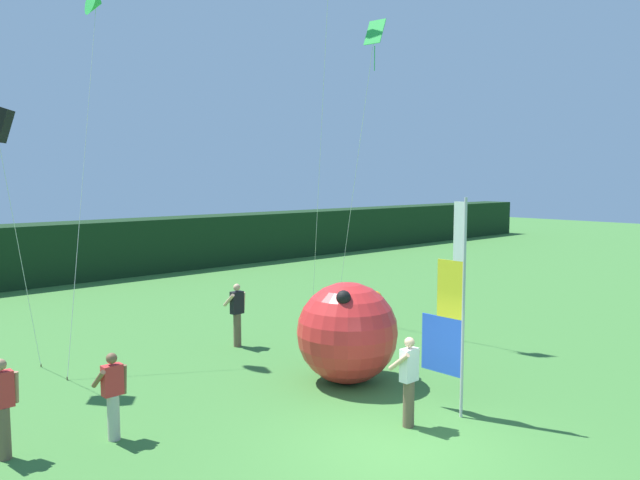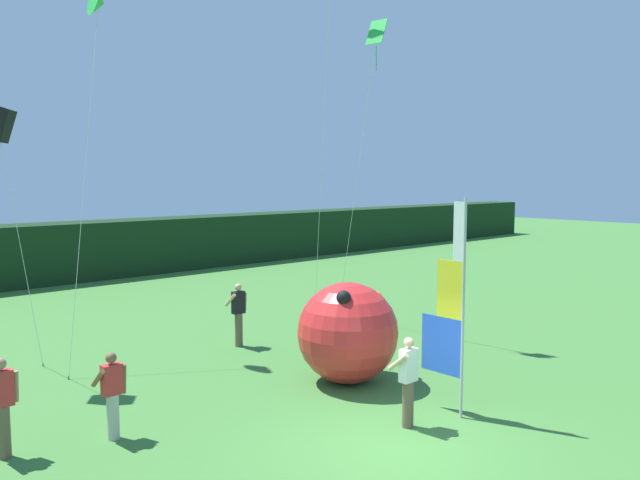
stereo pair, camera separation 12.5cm
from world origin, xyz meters
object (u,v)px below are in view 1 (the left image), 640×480
(person_far_left, at_px, (409,379))
(inflatable_balloon, at_px, (347,332))
(banner_flag, at_px, (451,311))
(person_far_right, at_px, (113,394))
(kite_green_diamond_2, at_px, (372,56))
(person_near_banner, at_px, (237,313))
(person_mid_field, at_px, (2,406))
(kite_green_delta_3, at_px, (96,2))

(person_far_left, xyz_separation_m, inflatable_balloon, (1.02, 2.65, 0.25))
(banner_flag, height_order, inflatable_balloon, banner_flag)
(banner_flag, relative_size, person_far_right, 2.71)
(kite_green_diamond_2, bearing_deg, inflatable_balloon, -144.21)
(person_far_right, distance_m, inflatable_balloon, 5.48)
(person_near_banner, height_order, kite_green_diamond_2, kite_green_diamond_2)
(person_near_banner, relative_size, kite_green_diamond_2, 0.19)
(person_mid_field, distance_m, inflatable_balloon, 7.24)
(kite_green_diamond_2, relative_size, kite_green_delta_3, 0.93)
(person_mid_field, relative_size, inflatable_balloon, 0.74)
(person_far_left, bearing_deg, banner_flag, -6.03)
(person_far_right, xyz_separation_m, kite_green_diamond_2, (9.05, 1.96, 7.44))
(kite_green_delta_3, bearing_deg, person_near_banner, -44.38)
(person_near_banner, bearing_deg, person_far_right, -145.71)
(person_far_left, bearing_deg, inflatable_balloon, 69.04)
(banner_flag, bearing_deg, kite_green_diamond_2, 57.09)
(person_far_right, distance_m, kite_green_delta_3, 10.99)
(person_near_banner, bearing_deg, inflatable_balloon, -88.83)
(kite_green_delta_3, bearing_deg, person_far_right, -113.33)
(person_far_right, bearing_deg, banner_flag, -31.55)
(person_near_banner, height_order, kite_green_delta_3, kite_green_delta_3)
(inflatable_balloon, bearing_deg, kite_green_diamond_2, 35.79)
(banner_flag, xyz_separation_m, person_far_right, (-5.57, 3.42, -1.24))
(person_near_banner, distance_m, person_far_left, 7.00)
(person_mid_field, bearing_deg, kite_green_delta_3, 52.43)
(person_mid_field, relative_size, kite_green_delta_3, 0.18)
(person_mid_field, distance_m, person_far_left, 7.22)
(kite_green_delta_3, bearing_deg, kite_green_diamond_2, -33.90)
(person_far_left, distance_m, kite_green_delta_3, 12.93)
(inflatable_balloon, bearing_deg, person_mid_field, 170.75)
(person_far_right, height_order, kite_green_delta_3, kite_green_delta_3)
(person_far_left, distance_m, inflatable_balloon, 2.85)
(banner_flag, height_order, kite_green_delta_3, kite_green_delta_3)
(person_near_banner, height_order, inflatable_balloon, inflatable_balloon)
(person_far_right, bearing_deg, kite_green_diamond_2, 12.24)
(banner_flag, relative_size, inflatable_balloon, 1.86)
(person_mid_field, bearing_deg, banner_flag, -28.39)
(person_far_right, relative_size, kite_green_diamond_2, 0.17)
(banner_flag, height_order, person_near_banner, banner_flag)
(person_far_right, height_order, kite_green_diamond_2, kite_green_diamond_2)
(banner_flag, distance_m, kite_green_delta_3, 12.50)
(person_far_left, distance_m, kite_green_diamond_2, 10.17)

